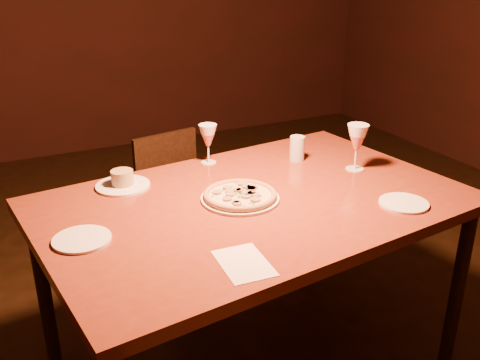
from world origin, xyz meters
name	(u,v)px	position (x,y,z in m)	size (l,w,h in m)	color
dining_table	(254,216)	(0.16, 0.24, 0.76)	(1.66, 1.17, 0.83)	maroon
chair_far	(178,198)	(0.18, 1.18, 0.44)	(0.44, 0.44, 0.79)	black
pizza_plate	(240,196)	(0.10, 0.25, 0.85)	(0.29, 0.29, 0.03)	white
ramekin_saucer	(123,182)	(-0.25, 0.57, 0.85)	(0.21, 0.21, 0.07)	white
wine_glass_far	(208,144)	(0.15, 0.66, 0.92)	(0.08, 0.08, 0.17)	#C46551
wine_glass_right	(357,147)	(0.68, 0.31, 0.93)	(0.09, 0.09, 0.20)	#C46551
water_tumbler	(297,148)	(0.52, 0.52, 0.89)	(0.07, 0.07, 0.11)	silver
side_plate_left	(82,239)	(-0.48, 0.20, 0.84)	(0.18, 0.18, 0.01)	white
side_plate_near	(404,203)	(0.62, -0.05, 0.84)	(0.18, 0.18, 0.01)	white
menu_card	(244,263)	(-0.08, -0.15, 0.83)	(0.14, 0.20, 0.00)	white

